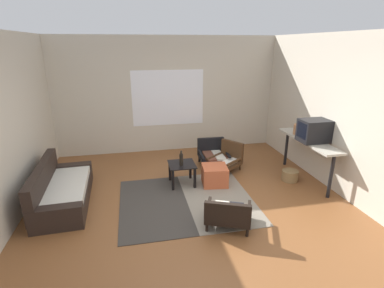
# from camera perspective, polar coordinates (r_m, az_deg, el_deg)

# --- Properties ---
(ground_plane) EXTENTS (7.80, 7.80, 0.00)m
(ground_plane) POSITION_cam_1_polar(r_m,az_deg,el_deg) (4.67, 0.60, -13.48)
(ground_plane) COLOR brown
(far_wall_with_window) EXTENTS (5.60, 0.13, 2.70)m
(far_wall_with_window) POSITION_cam_1_polar(r_m,az_deg,el_deg) (7.05, -4.77, 9.46)
(far_wall_with_window) COLOR beige
(far_wall_with_window) RESTS_ON ground
(side_wall_right) EXTENTS (0.12, 6.60, 2.70)m
(side_wall_right) POSITION_cam_1_polar(r_m,az_deg,el_deg) (5.56, 27.90, 4.76)
(side_wall_right) COLOR beige
(side_wall_right) RESTS_ON ground
(area_rug) EXTENTS (2.20, 1.93, 0.01)m
(area_rug) POSITION_cam_1_polar(r_m,az_deg,el_deg) (4.99, -1.06, -11.07)
(area_rug) COLOR #38332D
(area_rug) RESTS_ON ground
(couch) EXTENTS (0.81, 1.78, 0.68)m
(couch) POSITION_cam_1_polar(r_m,az_deg,el_deg) (5.31, -24.23, -8.37)
(couch) COLOR black
(couch) RESTS_ON ground
(coffee_table) EXTENTS (0.48, 0.49, 0.41)m
(coffee_table) POSITION_cam_1_polar(r_m,az_deg,el_deg) (5.42, -1.98, -4.83)
(coffee_table) COLOR black
(coffee_table) RESTS_ON ground
(armchair_by_window) EXTENTS (0.61, 0.66, 0.55)m
(armchair_by_window) POSITION_cam_1_polar(r_m,az_deg,el_deg) (6.34, 4.07, -1.88)
(armchair_by_window) COLOR black
(armchair_by_window) RESTS_ON ground
(armchair_striped_foreground) EXTENTS (0.80, 0.74, 0.48)m
(armchair_striped_foreground) POSITION_cam_1_polar(r_m,az_deg,el_deg) (4.29, 7.06, -13.34)
(armchair_striped_foreground) COLOR black
(armchair_striped_foreground) RESTS_ON ground
(armchair_corner) EXTENTS (0.77, 0.76, 0.58)m
(armchair_corner) POSITION_cam_1_polar(r_m,az_deg,el_deg) (6.14, 6.89, -2.80)
(armchair_corner) COLOR #472D19
(armchair_corner) RESTS_ON ground
(ottoman_orange) EXTENTS (0.50, 0.50, 0.36)m
(ottoman_orange) POSITION_cam_1_polar(r_m,az_deg,el_deg) (5.48, 4.45, -6.15)
(ottoman_orange) COLOR #BC5633
(ottoman_orange) RESTS_ON ground
(console_shelf) EXTENTS (0.38, 1.60, 0.82)m
(console_shelf) POSITION_cam_1_polar(r_m,az_deg,el_deg) (5.91, 21.74, -0.03)
(console_shelf) COLOR #B2AD9E
(console_shelf) RESTS_ON ground
(crt_television) EXTENTS (0.51, 0.39, 0.41)m
(crt_television) POSITION_cam_1_polar(r_m,az_deg,el_deg) (5.72, 22.75, 2.42)
(crt_television) COLOR black
(crt_television) RESTS_ON console_shelf
(clay_vase) EXTENTS (0.25, 0.25, 0.32)m
(clay_vase) POSITION_cam_1_polar(r_m,az_deg,el_deg) (6.10, 20.36, 2.83)
(clay_vase) COLOR #A87047
(clay_vase) RESTS_ON console_shelf
(glass_bottle) EXTENTS (0.07, 0.07, 0.28)m
(glass_bottle) POSITION_cam_1_polar(r_m,az_deg,el_deg) (5.28, -2.11, -3.00)
(glass_bottle) COLOR black
(glass_bottle) RESTS_ON coffee_table
(wicker_basket) EXTENTS (0.30, 0.30, 0.21)m
(wicker_basket) POSITION_cam_1_polar(r_m,az_deg,el_deg) (5.96, 18.57, -5.85)
(wicker_basket) COLOR olive
(wicker_basket) RESTS_ON ground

